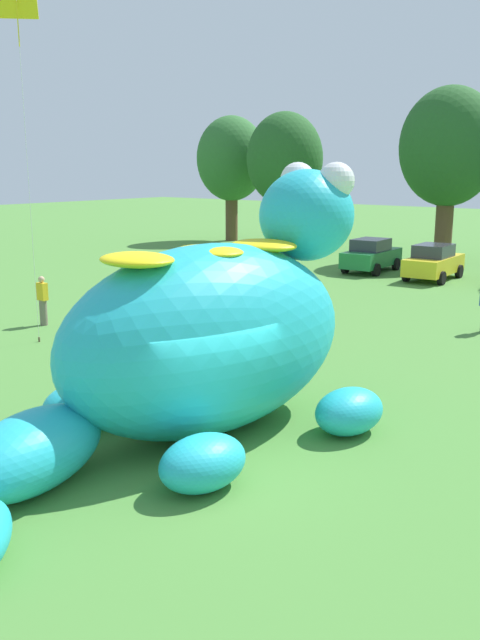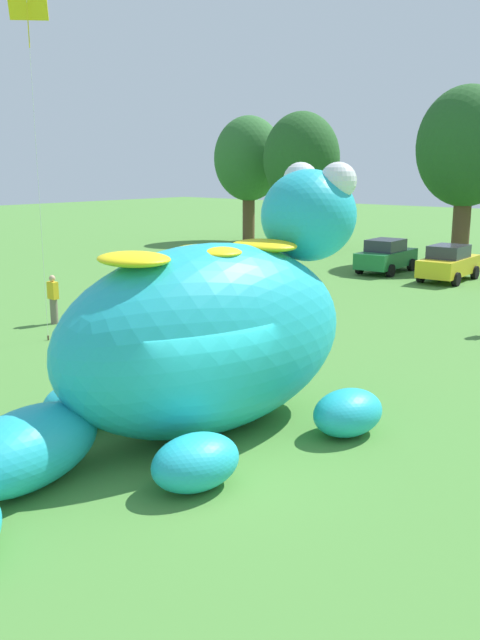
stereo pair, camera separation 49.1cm
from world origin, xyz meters
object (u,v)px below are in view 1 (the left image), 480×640
Objects in this scene: spectator_mid_field at (230,283)px; spectator_by_cars at (43,301)px; giant_inflatable_creature at (210,336)px; car_green at (371,255)px; car_yellow at (434,262)px.

spectator_mid_field is 1.00× the size of spectator_by_cars.
giant_inflatable_creature is 6.37× the size of spectator_mid_field.
giant_inflatable_creature reaches higher than car_green.
car_green is 1.00× the size of car_yellow.
spectator_mid_field is (-3.88, -10.82, -0.01)m from car_yellow.
giant_inflatable_creature is 6.37× the size of spectator_by_cars.
car_green is (-7.66, 21.70, -1.14)m from giant_inflatable_creature.
spectator_mid_field is (-0.30, -11.27, -0.01)m from car_green.
car_green is at bearing 80.29° from spectator_by_cars.
giant_inflatable_creature is 2.60× the size of car_yellow.
car_green reaches higher than spectator_by_cars.
car_yellow is 11.49m from spectator_mid_field.
giant_inflatable_creature reaches higher than spectator_mid_field.
spectator_by_cars is at bearing -112.36° from spectator_mid_field.
spectator_by_cars is (-10.74, 3.68, -1.15)m from giant_inflatable_creature.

